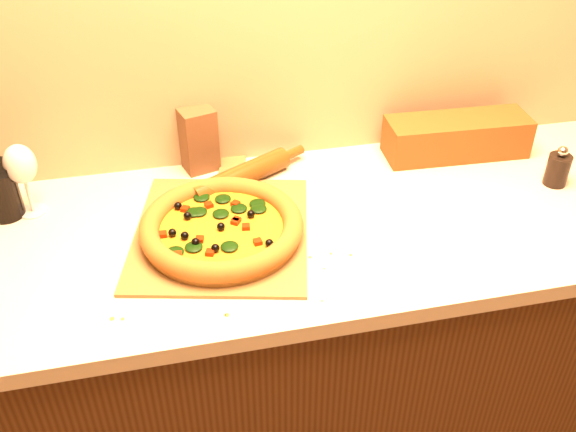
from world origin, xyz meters
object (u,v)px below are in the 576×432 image
(rolling_pin, at_px, (241,176))
(dark_jar, at_px, (1,191))
(pizza_peel, at_px, (222,228))
(pizza, at_px, (222,227))
(wine_glass, at_px, (21,166))
(pepper_grinder, at_px, (558,169))

(rolling_pin, bearing_deg, dark_jar, -179.35)
(pizza_peel, distance_m, dark_jar, 0.53)
(pizza_peel, xyz_separation_m, dark_jar, (-0.50, 0.17, 0.07))
(rolling_pin, xyz_separation_m, dark_jar, (-0.57, -0.01, 0.04))
(pizza, xyz_separation_m, rolling_pin, (0.08, 0.21, -0.00))
(wine_glass, bearing_deg, pepper_grinder, -6.89)
(dark_jar, bearing_deg, wine_glass, 0.41)
(pizza_peel, relative_size, pizza, 1.70)
(pizza, height_order, rolling_pin, pizza)
(pizza, bearing_deg, dark_jar, 157.50)
(pizza, bearing_deg, wine_glass, 154.78)
(wine_glass, bearing_deg, rolling_pin, 0.68)
(pepper_grinder, distance_m, wine_glass, 1.32)
(rolling_pin, height_order, dark_jar, dark_jar)
(rolling_pin, distance_m, wine_glass, 0.52)
(pizza, xyz_separation_m, wine_glass, (-0.44, 0.21, 0.10))
(pizza, distance_m, rolling_pin, 0.23)
(pizza_peel, bearing_deg, pizza, -82.89)
(pizza, distance_m, pepper_grinder, 0.88)
(rolling_pin, height_order, wine_glass, wine_glass)
(pizza, distance_m, wine_glass, 0.49)
(pizza_peel, xyz_separation_m, rolling_pin, (0.07, 0.17, 0.02))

